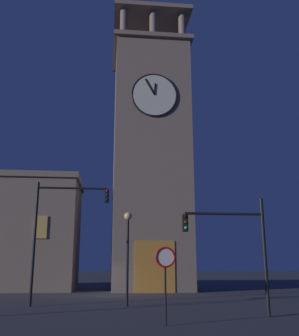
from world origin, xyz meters
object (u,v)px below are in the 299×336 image
Objects in this scene: traffic_signal_near at (58,221)px; street_lamp at (128,239)px; traffic_signal_far at (236,239)px; clocktower at (150,158)px; no_horn_sign at (165,263)px.

street_lamp is (-3.89, 0.66, -1.02)m from traffic_signal_near.
clocktower is at bearing -84.07° from traffic_signal_far.
street_lamp is at bearing -80.96° from no_horn_sign.
traffic_signal_near is 2.38× the size of no_horn_sign.
traffic_signal_far is (-8.39, 5.49, -1.25)m from traffic_signal_near.
traffic_signal_far is at bearing 95.93° from clocktower.
traffic_signal_far reaches higher than no_horn_sign.
clocktower is 15.80m from traffic_signal_near.
no_horn_sign is at bearing 85.52° from clocktower.
traffic_signal_far is 1.79× the size of no_horn_sign.
traffic_signal_far is at bearing 146.79° from traffic_signal_near.
clocktower is at bearing -94.48° from no_horn_sign.
clocktower is 5.72× the size of traffic_signal_far.
traffic_signal_near is at bearing -33.21° from traffic_signal_far.
traffic_signal_near is (6.53, 12.44, -7.23)m from clocktower.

